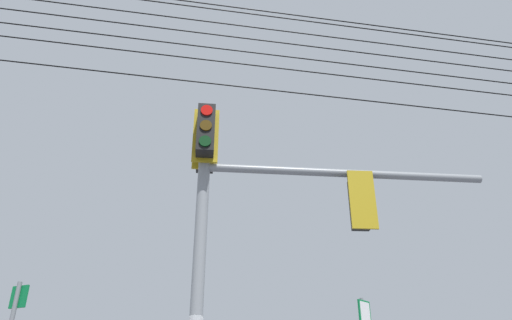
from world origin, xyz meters
TOP-DOWN VIEW (x-y plane):
  - signal_mast_assembly at (0.59, 1.12)m, footprint 3.02×4.63m
  - overhead_wire_span at (0.71, 1.44)m, footprint 11.73×22.41m

SIDE VIEW (x-z plane):
  - signal_mast_assembly at x=0.59m, z-range 1.28..7.29m
  - overhead_wire_span at x=0.71m, z-range 6.44..9.15m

